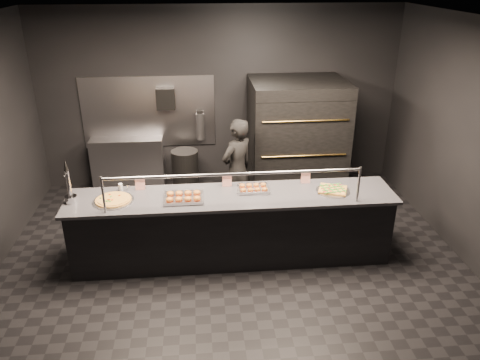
% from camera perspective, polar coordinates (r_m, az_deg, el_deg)
% --- Properties ---
extents(room, '(6.04, 6.00, 3.00)m').
position_cam_1_polar(room, '(5.64, -1.30, 3.59)').
color(room, black).
rests_on(room, ground).
extents(service_counter, '(4.10, 0.78, 1.37)m').
position_cam_1_polar(service_counter, '(6.05, -0.95, -5.73)').
color(service_counter, black).
rests_on(service_counter, ground).
extents(pizza_oven, '(1.50, 1.23, 1.91)m').
position_cam_1_polar(pizza_oven, '(7.72, 6.85, 5.09)').
color(pizza_oven, black).
rests_on(pizza_oven, ground).
extents(prep_shelf, '(1.20, 0.35, 0.90)m').
position_cam_1_polar(prep_shelf, '(8.22, -13.45, 1.95)').
color(prep_shelf, '#99999E').
rests_on(prep_shelf, ground).
extents(towel_dispenser, '(0.30, 0.20, 0.35)m').
position_cam_1_polar(towel_dispenser, '(7.87, -9.06, 9.79)').
color(towel_dispenser, black).
rests_on(towel_dispenser, room).
extents(fire_extinguisher, '(0.14, 0.14, 0.51)m').
position_cam_1_polar(fire_extinguisher, '(8.00, -4.86, 6.58)').
color(fire_extinguisher, '#B2B2B7').
rests_on(fire_extinguisher, room).
extents(beer_tap, '(0.15, 0.21, 0.56)m').
position_cam_1_polar(beer_tap, '(5.95, -20.05, -1.19)').
color(beer_tap, silver).
rests_on(beer_tap, service_counter).
extents(round_pizza, '(0.50, 0.50, 0.03)m').
position_cam_1_polar(round_pizza, '(5.89, -15.18, -2.36)').
color(round_pizza, silver).
rests_on(round_pizza, service_counter).
extents(slider_tray_a, '(0.48, 0.36, 0.08)m').
position_cam_1_polar(slider_tray_a, '(5.76, -6.90, -2.09)').
color(slider_tray_a, silver).
rests_on(slider_tray_a, service_counter).
extents(slider_tray_b, '(0.44, 0.36, 0.06)m').
position_cam_1_polar(slider_tray_b, '(5.96, 1.65, -1.02)').
color(slider_tray_b, silver).
rests_on(slider_tray_b, service_counter).
extents(square_pizza, '(0.43, 0.43, 0.05)m').
position_cam_1_polar(square_pizza, '(6.04, 11.24, -1.19)').
color(square_pizza, silver).
rests_on(square_pizza, service_counter).
extents(condiment_jar, '(0.14, 0.06, 0.09)m').
position_cam_1_polar(condiment_jar, '(6.12, -14.09, -0.86)').
color(condiment_jar, silver).
rests_on(condiment_jar, service_counter).
extents(tent_cards, '(2.27, 0.04, 0.15)m').
position_cam_1_polar(tent_cards, '(6.05, -1.83, -0.08)').
color(tent_cards, white).
rests_on(tent_cards, service_counter).
extents(trash_bin, '(0.45, 0.45, 0.75)m').
position_cam_1_polar(trash_bin, '(7.92, -6.66, 1.01)').
color(trash_bin, black).
rests_on(trash_bin, ground).
extents(worker, '(0.68, 0.65, 1.56)m').
position_cam_1_polar(worker, '(6.91, -0.36, 1.23)').
color(worker, black).
rests_on(worker, ground).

